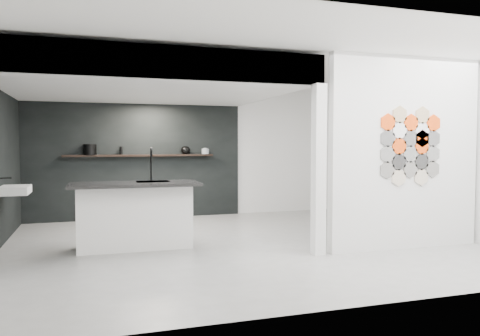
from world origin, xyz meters
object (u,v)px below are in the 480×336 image
object	(u,v)px
partition_panel	(405,153)
kitchen_island	(135,214)
utensil_cup	(86,152)
bottle_dark	(121,151)
wall_basin	(15,190)
glass_vase	(205,151)
stockpot	(90,150)
kettle	(185,150)
glass_bowl	(205,151)

from	to	relation	value
partition_panel	kitchen_island	distance (m)	4.07
utensil_cup	bottle_dark	bearing A→B (deg)	0.00
wall_basin	glass_vase	size ratio (longest dim) A/B	4.67
partition_panel	bottle_dark	xyz separation A→B (m)	(-3.81, 3.87, 0.00)
stockpot	kettle	distance (m)	1.90
wall_basin	glass_bowl	distance (m)	4.00
partition_panel	bottle_dark	world-z (taller)	partition_panel
stockpot	bottle_dark	distance (m)	0.59
wall_basin	stockpot	world-z (taller)	stockpot
stockpot	kettle	world-z (taller)	stockpot
partition_panel	wall_basin	bearing A→B (deg)	161.77
utensil_cup	stockpot	bearing A→B (deg)	0.00
kitchen_island	stockpot	xyz separation A→B (m)	(-0.62, 2.67, 0.92)
partition_panel	utensil_cup	world-z (taller)	partition_panel
partition_panel	glass_bowl	world-z (taller)	partition_panel
wall_basin	glass_bowl	world-z (taller)	glass_bowl
partition_panel	glass_vase	world-z (taller)	partition_panel
kettle	glass_bowl	distance (m)	0.43
stockpot	kitchen_island	bearing A→B (deg)	-76.91
kettle	utensil_cup	bearing A→B (deg)	-167.34
kitchen_island	kettle	size ratio (longest dim) A/B	9.38
stockpot	bottle_dark	world-z (taller)	stockpot
utensil_cup	kitchen_island	bearing A→B (deg)	-75.44
partition_panel	glass_bowl	size ratio (longest dim) A/B	17.91
bottle_dark	utensil_cup	size ratio (longest dim) A/B	1.48
glass_vase	kitchen_island	bearing A→B (deg)	-122.56
partition_panel	bottle_dark	distance (m)	5.43
kettle	bottle_dark	distance (m)	1.31
glass_bowl	partition_panel	bearing A→B (deg)	-61.77
wall_basin	partition_panel	bearing A→B (deg)	-18.23
partition_panel	kitchen_island	bearing A→B (deg)	162.47
utensil_cup	kettle	bearing A→B (deg)	0.00
bottle_dark	wall_basin	bearing A→B (deg)	-128.71
kettle	utensil_cup	distance (m)	1.97
partition_panel	kitchen_island	world-z (taller)	partition_panel
partition_panel	glass_vase	bearing A→B (deg)	118.23
kitchen_island	utensil_cup	xyz separation A→B (m)	(-0.69, 2.67, 0.87)
stockpot	bottle_dark	xyz separation A→B (m)	(0.59, 0.00, -0.02)
wall_basin	utensil_cup	bearing A→B (deg)	64.38
glass_bowl	glass_vase	bearing A→B (deg)	0.00
glass_vase	utensil_cup	world-z (taller)	glass_vase
kitchen_island	stockpot	bearing A→B (deg)	103.99
glass_bowl	utensil_cup	size ratio (longest dim) A/B	1.43
glass_vase	partition_panel	bearing A→B (deg)	-61.77
bottle_dark	kitchen_island	bearing A→B (deg)	-89.38
kettle	partition_panel	bearing A→B (deg)	-44.43
stockpot	kettle	size ratio (longest dim) A/B	1.28
glass_bowl	bottle_dark	size ratio (longest dim) A/B	0.97
bottle_dark	stockpot	bearing A→B (deg)	180.00
glass_vase	utensil_cup	size ratio (longest dim) A/B	1.17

